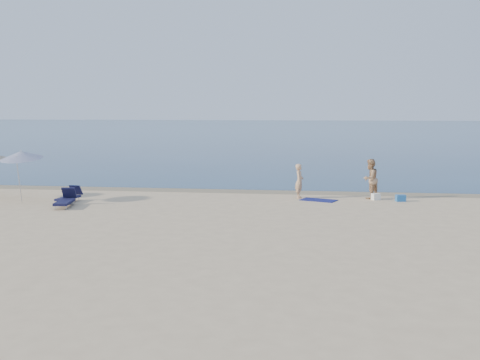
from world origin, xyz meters
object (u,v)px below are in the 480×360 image
blue_cooler (401,198)px  umbrella_near (21,155)px  person_right (370,179)px  person_left (299,181)px

blue_cooler → umbrella_near: (-17.08, -2.42, 1.98)m
person_right → blue_cooler: bearing=100.8°
person_right → blue_cooler: size_ratio=4.43×
person_right → umbrella_near: bearing=-41.3°
person_left → umbrella_near: size_ratio=0.66×
person_left → umbrella_near: umbrella_near is taller
person_right → person_left: bearing=-47.4°
person_left → blue_cooler: bearing=-90.2°
person_right → umbrella_near: umbrella_near is taller
person_left → person_right: person_right is taller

